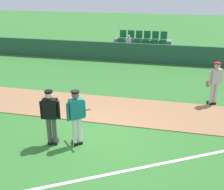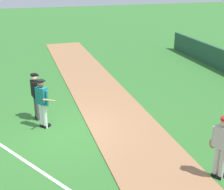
# 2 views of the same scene
# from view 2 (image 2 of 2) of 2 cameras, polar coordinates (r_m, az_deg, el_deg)

# --- Properties ---
(ground_plane) EXTENTS (80.00, 80.00, 0.00)m
(ground_plane) POSITION_cam_2_polar(r_m,az_deg,el_deg) (11.22, -8.70, -6.31)
(ground_plane) COLOR #33702D
(infield_dirt_path) EXTENTS (28.00, 2.48, 0.03)m
(infield_dirt_path) POSITION_cam_2_polar(r_m,az_deg,el_deg) (11.64, 1.70, -4.90)
(infield_dirt_path) COLOR #9E704C
(infield_dirt_path) RESTS_ON ground
(foul_line_chalk) EXTENTS (10.36, 6.22, 0.01)m
(foul_line_chalk) POSITION_cam_2_polar(r_m,az_deg,el_deg) (8.63, -8.95, -15.63)
(foul_line_chalk) COLOR white
(foul_line_chalk) RESTS_ON ground
(batter_teal_jersey) EXTENTS (0.72, 0.69, 1.76)m
(batter_teal_jersey) POSITION_cam_2_polar(r_m,az_deg,el_deg) (11.18, -12.30, -1.20)
(batter_teal_jersey) COLOR white
(batter_teal_jersey) RESTS_ON ground
(umpire_home_plate) EXTENTS (0.58, 0.36, 1.76)m
(umpire_home_plate) POSITION_cam_2_polar(r_m,az_deg,el_deg) (11.85, -13.37, 0.19)
(umpire_home_plate) COLOR #4C4C4C
(umpire_home_plate) RESTS_ON ground
(runner_grey_jersey) EXTENTS (0.65, 0.42, 1.76)m
(runner_grey_jersey) POSITION_cam_2_polar(r_m,az_deg,el_deg) (8.77, 18.87, -8.53)
(runner_grey_jersey) COLOR #B2B2B2
(runner_grey_jersey) RESTS_ON ground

